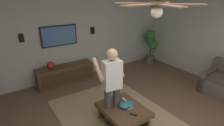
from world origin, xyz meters
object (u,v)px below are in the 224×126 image
(vase_round, at_px, (51,65))
(remote_black, at_px, (133,114))
(potted_plant_tall, at_px, (151,42))
(tv, at_px, (59,36))
(remote_white, at_px, (124,100))
(bowl, at_px, (124,105))
(media_console, at_px, (66,74))
(person_standing, at_px, (112,83))
(remote_grey, at_px, (131,109))
(book, at_px, (129,105))
(wall_speaker_right, at_px, (21,38))
(coffee_table, at_px, (123,112))
(wall_speaker_left, at_px, (92,31))
(ceiling_fan, at_px, (157,6))

(vase_round, bearing_deg, remote_black, -165.57)
(potted_plant_tall, bearing_deg, tv, 82.87)
(remote_white, bearing_deg, bowl, 148.84)
(media_console, relative_size, tv, 1.60)
(media_console, distance_m, person_standing, 2.40)
(remote_white, relative_size, remote_grey, 1.00)
(person_standing, bearing_deg, remote_white, -80.14)
(bowl, relative_size, remote_grey, 1.38)
(book, bearing_deg, wall_speaker_right, 71.16)
(coffee_table, height_order, remote_black, remote_black)
(tv, xyz_separation_m, wall_speaker_right, (0.01, 1.01, 0.06))
(remote_black, height_order, wall_speaker_left, wall_speaker_left)
(coffee_table, relative_size, media_console, 0.59)
(book, bearing_deg, person_standing, 99.04)
(remote_white, xyz_separation_m, wall_speaker_right, (2.55, 1.50, 1.08))
(tv, distance_m, bowl, 2.94)
(tv, relative_size, potted_plant_tall, 0.81)
(person_standing, height_order, wall_speaker_left, person_standing)
(bowl, xyz_separation_m, remote_black, (-0.29, 0.00, -0.03))
(person_standing, bearing_deg, bowl, -131.89)
(remote_grey, xyz_separation_m, book, (0.13, -0.05, 0.01))
(bowl, distance_m, wall_speaker_right, 3.24)
(media_console, distance_m, wall_speaker_left, 1.64)
(person_standing, relative_size, potted_plant_tall, 1.24)
(tv, bearing_deg, vase_round, -60.65)
(coffee_table, bearing_deg, tv, 6.24)
(media_console, distance_m, book, 2.55)
(tv, relative_size, wall_speaker_left, 4.83)
(remote_black, relative_size, vase_round, 0.68)
(person_standing, height_order, vase_round, person_standing)
(bowl, height_order, remote_black, bowl)
(media_console, relative_size, wall_speaker_right, 7.73)
(person_standing, xyz_separation_m, remote_grey, (-0.33, -0.24, -0.52))
(media_console, xyz_separation_m, bowl, (-2.51, -0.32, 0.17))
(media_console, distance_m, tv, 1.17)
(coffee_table, relative_size, vase_round, 4.55)
(vase_round, bearing_deg, potted_plant_tall, -92.92)
(bowl, distance_m, remote_black, 0.30)
(wall_speaker_left, bearing_deg, remote_white, 166.38)
(person_standing, bearing_deg, coffee_table, -134.91)
(remote_white, relative_size, ceiling_fan, 0.13)
(remote_black, relative_size, ceiling_fan, 0.13)
(tv, height_order, remote_grey, tv)
(coffee_table, distance_m, bowl, 0.15)
(bowl, height_order, wall_speaker_left, wall_speaker_left)
(ceiling_fan, bearing_deg, potted_plant_tall, -45.46)
(potted_plant_tall, xyz_separation_m, vase_round, (0.19, 3.77, -0.18))
(book, xyz_separation_m, ceiling_fan, (-0.75, 0.21, 2.02))
(media_console, bearing_deg, book, 9.88)
(book, bearing_deg, media_console, 53.43)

